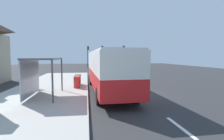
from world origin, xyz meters
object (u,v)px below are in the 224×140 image
traffic_light_far_side (88,54)px  traffic_light_median (102,53)px  bus (108,69)px  sedan_near (109,64)px  recycling_bin_green (77,81)px  traffic_light_near_side (124,53)px  recycling_bin_blue (78,80)px  recycling_bin_red (77,82)px  recycling_bin_orange (78,79)px  bus_shelter (39,67)px  sedan_far (107,63)px  white_van (115,64)px

traffic_light_far_side → traffic_light_median: (3.50, 0.80, 0.11)m
bus → sedan_near: size_ratio=2.49×
recycling_bin_green → traffic_light_near_side: traffic_light_near_side is taller
traffic_light_near_side → traffic_light_median: bearing=162.6°
bus → recycling_bin_blue: size_ratio=11.67×
recycling_bin_red → traffic_light_near_side: 30.17m
recycling_bin_blue → recycling_bin_orange: bearing=90.0°
recycling_bin_red → bus_shelter: bearing=-127.3°
sedan_far → recycling_bin_red: 37.83m
sedan_far → bus_shelter: (-8.72, -40.17, 1.31)m
bus → traffic_light_near_side: traffic_light_near_side is taller
recycling_bin_green → traffic_light_median: traffic_light_median is taller
recycling_bin_blue → recycling_bin_green: bearing=-90.0°
traffic_light_median → bus_shelter: size_ratio=1.37×
sedan_near → recycling_bin_orange: sedan_near is taller
bus → bus_shelter: bus is taller
recycling_bin_green → bus_shelter: size_ratio=0.24×
bus → white_van: size_ratio=2.13×
recycling_bin_red → bus: bearing=-23.6°
recycling_bin_red → bus_shelter: bus_shelter is taller
sedan_far → traffic_light_median: bearing=-104.7°
recycling_bin_red → recycling_bin_green: (0.00, 0.70, 0.00)m
traffic_light_median → recycling_bin_green: bearing=-98.9°
recycling_bin_red → sedan_near: bearing=78.3°
bus_shelter → recycling_bin_red: bearing=52.7°
white_van → sedan_far: white_van is taller
recycling_bin_blue → traffic_light_median: (4.59, 28.61, 2.95)m
white_van → recycling_bin_blue: 20.14m
white_van → recycling_bin_green: size_ratio=5.48×
traffic_light_far_side → bus: bearing=-87.4°
white_van → traffic_light_far_side: size_ratio=0.98×
traffic_light_far_side → bus_shelter: bearing=-95.9°
white_van → traffic_light_near_side: size_ratio=0.95×
recycling_bin_red → recycling_bin_green: same height
bus → traffic_light_far_side: bearing=92.6°
sedan_far → bus_shelter: size_ratio=1.12×
bus_shelter → recycling_bin_orange: bearing=66.1°
sedan_far → recycling_bin_green: size_ratio=4.70×
sedan_near → traffic_light_near_side: (3.19, -2.95, 2.82)m
bus_shelter → recycling_bin_blue: bearing=62.8°
bus_shelter → bus: bearing=21.1°
recycling_bin_blue → bus_shelter: (-2.21, -4.30, 1.44)m
sedan_far → traffic_light_far_side: traffic_light_far_side is taller
traffic_light_near_side → bus_shelter: (-11.91, -31.31, -1.51)m
bus → white_van: (3.91, 21.58, -0.50)m
white_van → bus_shelter: bus_shelter is taller
recycling_bin_green → recycling_bin_orange: 1.40m
bus → recycling_bin_orange: size_ratio=11.67×
bus → bus_shelter: size_ratio=2.77×
recycling_bin_orange → traffic_light_near_side: (9.69, 26.31, 2.95)m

